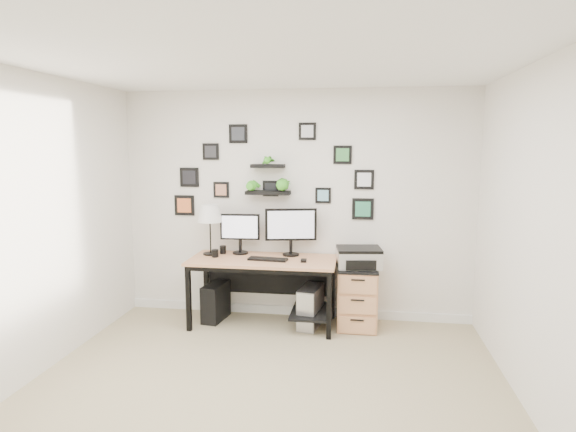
% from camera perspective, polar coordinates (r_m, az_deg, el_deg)
% --- Properties ---
extents(room, '(4.00, 4.00, 4.00)m').
position_cam_1_polar(room, '(5.77, 0.84, -11.15)').
color(room, tan).
rests_on(room, ground).
extents(desk, '(1.60, 0.70, 0.75)m').
position_cam_1_polar(desk, '(5.34, -2.55, -6.30)').
color(desk, tan).
rests_on(desk, ground).
extents(monitor_left, '(0.45, 0.19, 0.46)m').
position_cam_1_polar(monitor_left, '(5.49, -5.71, -1.73)').
color(monitor_left, black).
rests_on(monitor_left, desk).
extents(monitor_right, '(0.57, 0.22, 0.53)m').
position_cam_1_polar(monitor_right, '(5.37, 0.35, -1.41)').
color(monitor_right, black).
rests_on(monitor_right, desk).
extents(keyboard, '(0.44, 0.17, 0.02)m').
position_cam_1_polar(keyboard, '(5.22, -2.42, -5.14)').
color(keyboard, black).
rests_on(keyboard, desk).
extents(mouse, '(0.06, 0.09, 0.03)m').
position_cam_1_polar(mouse, '(5.15, 1.87, -5.30)').
color(mouse, black).
rests_on(mouse, desk).
extents(table_lamp, '(0.28, 0.28, 0.57)m').
position_cam_1_polar(table_lamp, '(5.48, -9.25, 0.17)').
color(table_lamp, black).
rests_on(table_lamp, desk).
extents(mug, '(0.08, 0.08, 0.09)m').
position_cam_1_polar(mug, '(5.41, -8.64, -4.39)').
color(mug, black).
rests_on(mug, desk).
extents(pen_cup, '(0.07, 0.07, 0.09)m').
position_cam_1_polar(pen_cup, '(5.56, -7.73, -3.98)').
color(pen_cup, black).
rests_on(pen_cup, desk).
extents(pc_tower_black, '(0.24, 0.44, 0.42)m').
position_cam_1_polar(pc_tower_black, '(5.64, -8.56, -10.01)').
color(pc_tower_black, black).
rests_on(pc_tower_black, ground).
extents(pc_tower_grey, '(0.27, 0.47, 0.44)m').
position_cam_1_polar(pc_tower_grey, '(5.38, 2.68, -10.70)').
color(pc_tower_grey, gray).
rests_on(pc_tower_grey, ground).
extents(file_cabinet, '(0.43, 0.53, 0.67)m').
position_cam_1_polar(file_cabinet, '(5.39, 8.25, -9.49)').
color(file_cabinet, tan).
rests_on(file_cabinet, ground).
extents(printer, '(0.51, 0.43, 0.21)m').
position_cam_1_polar(printer, '(5.28, 8.39, -4.88)').
color(printer, silver).
rests_on(printer, file_cabinet).
extents(wall_decor, '(2.33, 0.18, 1.07)m').
position_cam_1_polar(wall_decor, '(5.44, -2.15, 4.77)').
color(wall_decor, black).
rests_on(wall_decor, ground).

